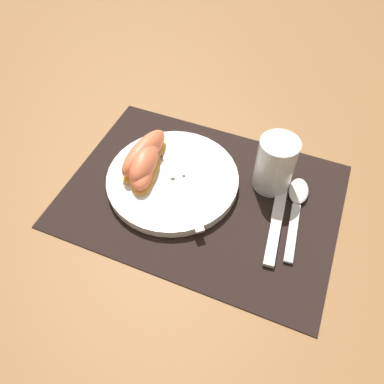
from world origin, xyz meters
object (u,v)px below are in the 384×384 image
at_px(knife, 278,214).
at_px(citrus_wedge_1, 144,163).
at_px(plate, 173,179).
at_px(juice_glass, 274,167).
at_px(citrus_wedge_2, 141,170).
at_px(spoon, 297,201).
at_px(citrus_wedge_0, 144,154).
at_px(fork, 179,180).

height_order(knife, citrus_wedge_1, citrus_wedge_1).
distance_m(plate, citrus_wedge_1, 0.06).
relative_size(juice_glass, citrus_wedge_1, 0.96).
xyz_separation_m(knife, citrus_wedge_2, (-0.24, -0.02, 0.03)).
distance_m(plate, knife, 0.19).
bearing_deg(juice_glass, spoon, -25.67).
xyz_separation_m(plate, citrus_wedge_1, (-0.05, -0.01, 0.03)).
relative_size(citrus_wedge_0, citrus_wedge_2, 1.19).
bearing_deg(knife, citrus_wedge_2, -175.47).
height_order(spoon, fork, fork).
distance_m(fork, citrus_wedge_2, 0.07).
relative_size(knife, fork, 1.35).
xyz_separation_m(juice_glass, citrus_wedge_0, (-0.22, -0.05, -0.01)).
height_order(plate, spoon, plate).
xyz_separation_m(fork, citrus_wedge_1, (-0.07, 0.00, 0.02)).
bearing_deg(citrus_wedge_1, juice_glass, 17.99).
relative_size(knife, citrus_wedge_1, 2.02).
xyz_separation_m(spoon, citrus_wedge_1, (-0.26, -0.04, 0.03)).
bearing_deg(juice_glass, citrus_wedge_2, -159.29).
height_order(knife, fork, fork).
height_order(citrus_wedge_0, citrus_wedge_1, citrus_wedge_0).
xyz_separation_m(plate, citrus_wedge_2, (-0.05, -0.02, 0.02)).
bearing_deg(citrus_wedge_2, citrus_wedge_0, 106.44).
distance_m(plate, citrus_wedge_0, 0.07).
bearing_deg(plate, knife, 0.56).
bearing_deg(citrus_wedge_1, knife, 1.81).
distance_m(juice_glass, citrus_wedge_2, 0.23).
bearing_deg(plate, fork, -20.36).
distance_m(knife, spoon, 0.04).
distance_m(fork, citrus_wedge_0, 0.08).
relative_size(plate, fork, 1.47).
xyz_separation_m(spoon, citrus_wedge_2, (-0.26, -0.05, 0.03)).
relative_size(plate, citrus_wedge_2, 2.13).
bearing_deg(citrus_wedge_0, citrus_wedge_1, -62.80).
distance_m(spoon, citrus_wedge_0, 0.28).
bearing_deg(citrus_wedge_1, citrus_wedge_2, -92.64).
relative_size(spoon, citrus_wedge_1, 1.64).
bearing_deg(plate, juice_glass, 21.31).
bearing_deg(citrus_wedge_0, fork, -13.56).
relative_size(juice_glass, knife, 0.47).
bearing_deg(spoon, juice_glass, 154.33).
relative_size(knife, citrus_wedge_2, 1.96).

